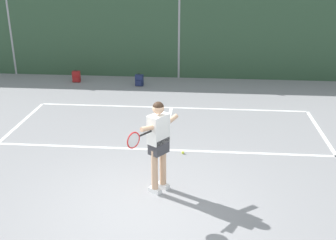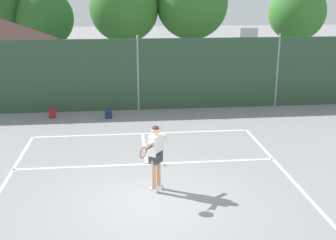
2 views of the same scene
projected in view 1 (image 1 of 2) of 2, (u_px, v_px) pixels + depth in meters
The scene contains 9 objects.
ground_plane at pixel (148, 207), 7.63m from camera, with size 120.00×120.00×0.00m, color gray.
court_markings at pixel (152, 189), 8.23m from camera, with size 8.30×11.10×0.01m.
chainlink_fence at pixel (179, 35), 15.38m from camera, with size 26.09×0.09×3.40m.
basketball_hoop at pixel (322, 12), 16.26m from camera, with size 0.90×0.67×3.55m.
clubhouse_building at pixel (5, 2), 19.91m from camera, with size 6.69×4.98×4.54m.
tennis_player at pixel (158, 139), 7.77m from camera, with size 0.81×1.25×1.85m.
tennis_ball at pixel (183, 152), 9.71m from camera, with size 0.07×0.07×0.07m, color #CCE033.
backpack_red at pixel (76, 77), 15.33m from camera, with size 0.29×0.26×0.46m.
backpack_navy at pixel (139, 80), 14.87m from camera, with size 0.29×0.26×0.46m.
Camera 1 is at (0.94, -6.46, 4.28)m, focal length 44.14 mm.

